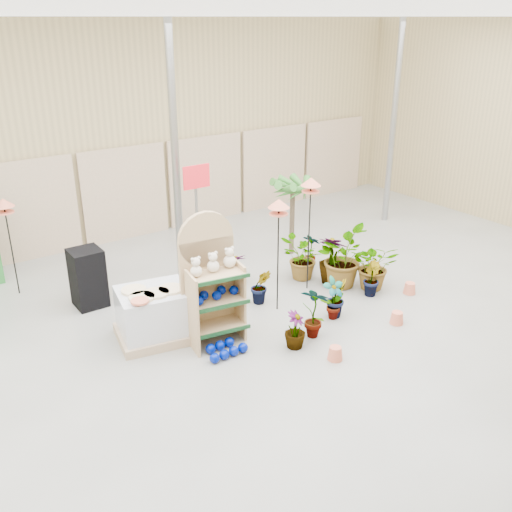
{
  "coord_description": "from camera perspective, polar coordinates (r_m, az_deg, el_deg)",
  "views": [
    {
      "loc": [
        -4.5,
        -5.28,
        4.49
      ],
      "look_at": [
        0.3,
        1.5,
        1.0
      ],
      "focal_mm": 40.0,
      "sensor_mm": 36.0,
      "label": 1
    }
  ],
  "objects": [
    {
      "name": "room",
      "position": [
        7.98,
        0.69,
        6.22
      ],
      "size": [
        15.2,
        12.1,
        4.7
      ],
      "color": "slate",
      "rests_on": "ground"
    },
    {
      "name": "display_shelf",
      "position": [
        8.33,
        -4.58,
        -2.76
      ],
      "size": [
        0.91,
        0.66,
        1.99
      ],
      "rotation": [
        0.0,
        0.0,
        -0.17
      ],
      "color": "tan",
      "rests_on": "ground"
    },
    {
      "name": "potted_plant_5",
      "position": [
        9.59,
        0.49,
        -3.02
      ],
      "size": [
        0.43,
        0.41,
        0.63
      ],
      "primitive_type": "imported",
      "rotation": [
        0.0,
        0.0,
        5.79
      ],
      "color": "#306D26",
      "rests_on": "ground"
    },
    {
      "name": "palm",
      "position": [
        11.29,
        3.71,
        7.02
      ],
      "size": [
        0.7,
        0.7,
        1.68
      ],
      "color": "#4A3C2B",
      "rests_on": "ground"
    },
    {
      "name": "charcoal_planters",
      "position": [
        9.85,
        -16.46,
        -2.11
      ],
      "size": [
        0.5,
        0.5,
        1.0
      ],
      "color": "black",
      "rests_on": "ground"
    },
    {
      "name": "potted_plant_3",
      "position": [
        10.37,
        7.66,
        -0.33
      ],
      "size": [
        0.71,
        0.71,
        0.91
      ],
      "primitive_type": "imported",
      "rotation": [
        0.0,
        0.0,
        2.14
      ],
      "color": "#306D26",
      "rests_on": "ground"
    },
    {
      "name": "bird_table_right",
      "position": [
        9.6,
        5.51,
        7.0
      ],
      "size": [
        0.34,
        0.34,
        2.04
      ],
      "color": "black",
      "rests_on": "ground"
    },
    {
      "name": "potted_plant_0",
      "position": [
        8.6,
        5.88,
        -5.54
      ],
      "size": [
        0.47,
        0.54,
        0.85
      ],
      "primitive_type": "imported",
      "rotation": [
        0.0,
        0.0,
        2.04
      ],
      "color": "#306D26",
      "rests_on": "ground"
    },
    {
      "name": "potted_plant_1",
      "position": [
        9.27,
        8.08,
        -4.17
      ],
      "size": [
        0.41,
        0.36,
        0.65
      ],
      "primitive_type": "imported",
      "rotation": [
        0.0,
        0.0,
        0.22
      ],
      "color": "#306D26",
      "rests_on": "ground"
    },
    {
      "name": "offer_sign",
      "position": [
        9.89,
        -5.93,
        5.5
      ],
      "size": [
        0.5,
        0.08,
        2.2
      ],
      "color": "gray",
      "rests_on": "ground"
    },
    {
      "name": "potted_plant_2",
      "position": [
        10.27,
        8.48,
        -0.1
      ],
      "size": [
        1.28,
        1.29,
        1.08
      ],
      "primitive_type": "imported",
      "rotation": [
        0.0,
        0.0,
        0.84
      ],
      "color": "#306D26",
      "rests_on": "ground"
    },
    {
      "name": "pallet_stack",
      "position": [
        8.67,
        -10.13,
        -5.78
      ],
      "size": [
        1.27,
        1.12,
        0.83
      ],
      "rotation": [
        0.0,
        0.0,
        -0.19
      ],
      "color": "tan",
      "rests_on": "ground"
    },
    {
      "name": "potted_plant_11",
      "position": [
        10.26,
        -1.83,
        -1.34
      ],
      "size": [
        0.38,
        0.38,
        0.6
      ],
      "primitive_type": "imported",
      "rotation": [
        0.0,
        0.0,
        2.99
      ],
      "color": "#306D26",
      "rests_on": "ground"
    },
    {
      "name": "bird_table_front",
      "position": [
        8.84,
        2.29,
        4.87
      ],
      "size": [
        0.34,
        0.34,
        1.91
      ],
      "color": "black",
      "rests_on": "ground"
    },
    {
      "name": "potted_plant_7",
      "position": [
        8.38,
        3.94,
        -7.39
      ],
      "size": [
        0.44,
        0.44,
        0.57
      ],
      "primitive_type": "imported",
      "rotation": [
        0.0,
        0.0,
        0.55
      ],
      "color": "#306D26",
      "rests_on": "ground"
    },
    {
      "name": "potted_plant_10",
      "position": [
        10.28,
        11.78,
        -0.94
      ],
      "size": [
        1.04,
        1.01,
        0.87
      ],
      "primitive_type": "imported",
      "rotation": [
        0.0,
        0.0,
        5.65
      ],
      "color": "#306D26",
      "rests_on": "ground"
    },
    {
      "name": "potted_plant_9",
      "position": [
        10.08,
        11.41,
        -2.22
      ],
      "size": [
        0.41,
        0.43,
        0.61
      ],
      "primitive_type": "imported",
      "rotation": [
        0.0,
        0.0,
        0.99
      ],
      "color": "#306D26",
      "rests_on": "ground"
    },
    {
      "name": "teddy_bears",
      "position": [
        8.12,
        -4.19,
        -0.72
      ],
      "size": [
        0.73,
        0.18,
        0.31
      ],
      "color": "silver",
      "rests_on": "display_shelf"
    },
    {
      "name": "potted_plant_6",
      "position": [
        10.45,
        4.63,
        -0.26
      ],
      "size": [
        0.83,
        0.75,
        0.82
      ],
      "primitive_type": "imported",
      "rotation": [
        0.0,
        0.0,
        3.3
      ],
      "color": "#306D26",
      "rests_on": "ground"
    },
    {
      "name": "bird_table_back",
      "position": [
        10.33,
        -23.9,
        4.61
      ],
      "size": [
        0.34,
        0.34,
        1.74
      ],
      "color": "black",
      "rests_on": "ground"
    },
    {
      "name": "gazing_balls_shelf",
      "position": [
        8.29,
        -4.11,
        -3.84
      ],
      "size": [
        0.73,
        0.25,
        0.14
      ],
      "color": "#001387",
      "rests_on": "display_shelf"
    },
    {
      "name": "gazing_balls_floor",
      "position": [
        8.31,
        -3.1,
        -9.34
      ],
      "size": [
        0.63,
        0.39,
        0.15
      ],
      "color": "#001387",
      "rests_on": "ground"
    },
    {
      "name": "potted_plant_8",
      "position": [
        9.16,
        7.73,
        -4.25
      ],
      "size": [
        0.41,
        0.31,
        0.72
      ],
      "primitive_type": "imported",
      "rotation": [
        0.0,
        0.0,
        6.14
      ],
      "color": "#306D26",
      "rests_on": "ground"
    },
    {
      "name": "potted_plant_4",
      "position": [
        11.05,
        5.52,
        0.63
      ],
      "size": [
        0.34,
        0.42,
        0.68
      ],
      "primitive_type": "imported",
      "rotation": [
        0.0,
        0.0,
        1.88
      ],
      "color": "#306D26",
      "rests_on": "ground"
    }
  ]
}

